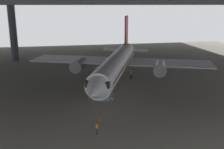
{
  "coord_description": "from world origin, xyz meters",
  "views": [
    {
      "loc": [
        -8.95,
        -45.25,
        14.97
      ],
      "look_at": [
        -0.26,
        0.1,
        2.69
      ],
      "focal_mm": 42.35,
      "sensor_mm": 36.0,
      "label": 1
    }
  ],
  "objects_px": {
    "airplane_main": "(117,64)",
    "traffic_cone_orange": "(100,120)",
    "crew_worker_by_stairs": "(97,90)",
    "baggage_tug": "(99,68)",
    "crew_worker_near_nose": "(97,127)",
    "boarding_stairs": "(101,95)"
  },
  "relations": [
    {
      "from": "airplane_main",
      "to": "traffic_cone_orange",
      "type": "bearing_deg",
      "value": -108.42
    },
    {
      "from": "airplane_main",
      "to": "baggage_tug",
      "type": "height_order",
      "value": "airplane_main"
    },
    {
      "from": "traffic_cone_orange",
      "to": "baggage_tug",
      "type": "height_order",
      "value": "baggage_tug"
    },
    {
      "from": "boarding_stairs",
      "to": "baggage_tug",
      "type": "bearing_deg",
      "value": 83.15
    },
    {
      "from": "crew_worker_by_stairs",
      "to": "baggage_tug",
      "type": "distance_m",
      "value": 17.32
    },
    {
      "from": "crew_worker_near_nose",
      "to": "baggage_tug",
      "type": "height_order",
      "value": "crew_worker_near_nose"
    },
    {
      "from": "boarding_stairs",
      "to": "traffic_cone_orange",
      "type": "relative_size",
      "value": 8.06
    },
    {
      "from": "crew_worker_by_stairs",
      "to": "baggage_tug",
      "type": "bearing_deg",
      "value": 80.85
    },
    {
      "from": "airplane_main",
      "to": "traffic_cone_orange",
      "type": "xyz_separation_m",
      "value": [
        -6.11,
        -18.34,
        -3.32
      ]
    },
    {
      "from": "crew_worker_by_stairs",
      "to": "airplane_main",
      "type": "bearing_deg",
      "value": 56.93
    },
    {
      "from": "airplane_main",
      "to": "crew_worker_by_stairs",
      "type": "bearing_deg",
      "value": -123.07
    },
    {
      "from": "baggage_tug",
      "to": "traffic_cone_orange",
      "type": "bearing_deg",
      "value": -97.76
    },
    {
      "from": "traffic_cone_orange",
      "to": "baggage_tug",
      "type": "xyz_separation_m",
      "value": [
        3.76,
        27.61,
        0.23
      ]
    },
    {
      "from": "crew_worker_near_nose",
      "to": "crew_worker_by_stairs",
      "type": "distance_m",
      "value": 14.02
    },
    {
      "from": "boarding_stairs",
      "to": "crew_worker_near_nose",
      "type": "bearing_deg",
      "value": -101.03
    },
    {
      "from": "traffic_cone_orange",
      "to": "airplane_main",
      "type": "bearing_deg",
      "value": 71.58
    },
    {
      "from": "crew_worker_near_nose",
      "to": "crew_worker_by_stairs",
      "type": "relative_size",
      "value": 1.07
    },
    {
      "from": "airplane_main",
      "to": "crew_worker_near_nose",
      "type": "xyz_separation_m",
      "value": [
        -6.94,
        -21.73,
        -2.67
      ]
    },
    {
      "from": "baggage_tug",
      "to": "airplane_main",
      "type": "bearing_deg",
      "value": -75.81
    },
    {
      "from": "boarding_stairs",
      "to": "traffic_cone_orange",
      "type": "xyz_separation_m",
      "value": [
        -1.45,
        -8.35,
        -0.46
      ]
    },
    {
      "from": "airplane_main",
      "to": "crew_worker_by_stairs",
      "type": "relative_size",
      "value": 24.62
    },
    {
      "from": "crew_worker_near_nose",
      "to": "crew_worker_by_stairs",
      "type": "bearing_deg",
      "value": 82.43
    }
  ]
}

